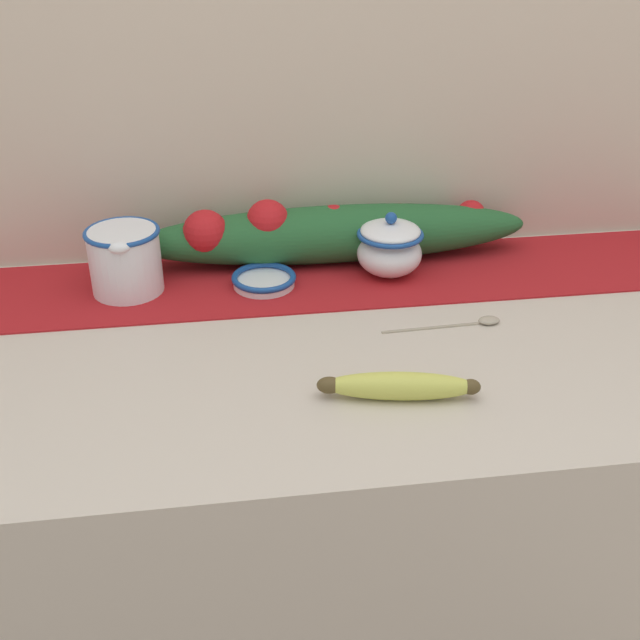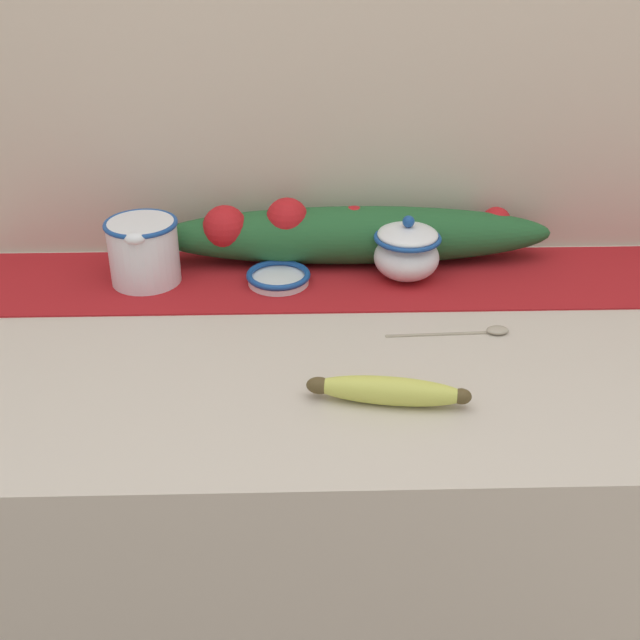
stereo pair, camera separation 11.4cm
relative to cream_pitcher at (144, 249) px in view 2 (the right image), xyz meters
name	(u,v)px [view 2 (the right image)]	position (x,y,z in m)	size (l,w,h in m)	color
countertop	(358,564)	(0.35, -0.20, -0.52)	(1.41, 0.66, 0.92)	beige
back_wall	(354,91)	(0.35, 0.15, 0.22)	(2.21, 0.04, 2.40)	beige
table_runner	(356,279)	(0.35, 0.00, -0.06)	(1.30, 0.24, 0.00)	#A8191E
cream_pitcher	(144,249)	(0.00, 0.00, 0.00)	(0.12, 0.14, 0.11)	white
sugar_bowl	(407,251)	(0.44, 0.00, -0.01)	(0.11, 0.11, 0.11)	white
small_dish	(278,277)	(0.22, -0.02, -0.05)	(0.11, 0.11, 0.02)	white
banana	(388,391)	(0.37, -0.36, -0.04)	(0.22, 0.07, 0.04)	#CCD156
spoon	(485,331)	(0.54, -0.19, -0.06)	(0.19, 0.02, 0.01)	#A89E89
poinsettia_garland	(348,233)	(0.34, 0.07, 0.00)	(0.69, 0.11, 0.12)	#235B2D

